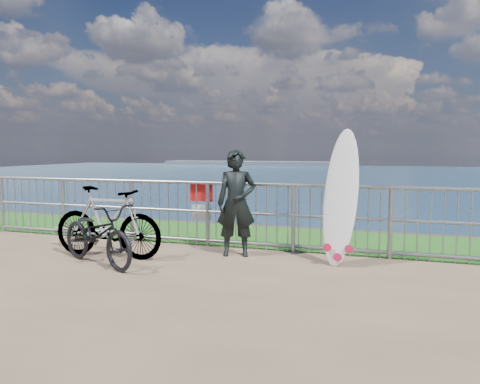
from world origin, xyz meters
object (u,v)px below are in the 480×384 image
(surfboard, at_px, (340,202))
(bicycle_near, at_px, (97,234))
(bicycle_far, at_px, (107,222))
(surfer, at_px, (236,203))

(surfboard, xyz_separation_m, bicycle_near, (-3.33, -1.15, -0.46))
(bicycle_near, xyz_separation_m, bicycle_far, (-0.13, 0.44, 0.10))
(surfer, xyz_separation_m, bicycle_far, (-1.85, -0.75, -0.28))
(surfer, xyz_separation_m, bicycle_near, (-1.73, -1.19, -0.38))
(surfer, distance_m, surfboard, 1.61)
(surfer, relative_size, surfboard, 0.84)
(bicycle_far, bearing_deg, bicycle_near, -164.66)
(surfer, bearing_deg, bicycle_far, -174.01)
(bicycle_near, height_order, bicycle_far, bicycle_far)
(surfer, distance_m, bicycle_far, 2.02)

